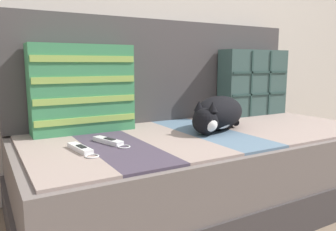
% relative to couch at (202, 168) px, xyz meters
% --- Properties ---
extents(ground_plane, '(14.00, 14.00, 0.00)m').
position_rel_couch_xyz_m(ground_plane, '(-0.00, -0.09, -0.19)').
color(ground_plane, '#7A6651').
extents(couch, '(1.75, 0.92, 0.39)m').
position_rel_couch_xyz_m(couch, '(0.00, 0.00, 0.00)').
color(couch, '#3D3838').
rests_on(couch, ground_plane).
extents(sofa_backrest, '(1.72, 0.14, 0.55)m').
position_rel_couch_xyz_m(sofa_backrest, '(-0.00, 0.39, 0.47)').
color(sofa_backrest, '#474242').
rests_on(sofa_backrest, couch).
extents(throw_pillow_quilted, '(0.46, 0.14, 0.40)m').
position_rel_couch_xyz_m(throw_pillow_quilted, '(0.56, 0.24, 0.40)').
color(throw_pillow_quilted, '#38514C').
rests_on(throw_pillow_quilted, couch).
extents(throw_pillow_striped, '(0.47, 0.14, 0.41)m').
position_rel_couch_xyz_m(throw_pillow_striped, '(-0.51, 0.24, 0.40)').
color(throw_pillow_striped, '#3D8956').
rests_on(throw_pillow_striped, couch).
extents(sleeping_cat, '(0.43, 0.36, 0.16)m').
position_rel_couch_xyz_m(sleeping_cat, '(0.06, -0.04, 0.27)').
color(sleeping_cat, black).
rests_on(sleeping_cat, couch).
extents(game_remote_near, '(0.10, 0.21, 0.02)m').
position_rel_couch_xyz_m(game_remote_near, '(-0.49, -0.04, 0.20)').
color(game_remote_near, white).
rests_on(game_remote_near, couch).
extents(game_remote_far, '(0.07, 0.21, 0.02)m').
position_rel_couch_xyz_m(game_remote_far, '(-0.62, -0.10, 0.20)').
color(game_remote_far, white).
rests_on(game_remote_far, couch).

